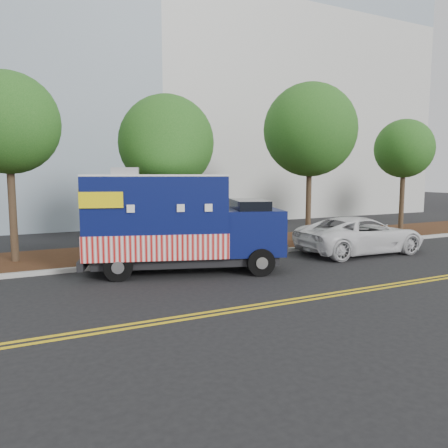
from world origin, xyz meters
name	(u,v)px	position (x,y,z in m)	size (l,w,h in m)	color
ground	(221,266)	(0.00, 0.00, 0.00)	(120.00, 120.00, 0.00)	black
curb	(204,258)	(0.00, 1.40, 0.07)	(120.00, 0.18, 0.15)	#9E9E99
mulch_strip	(184,249)	(0.00, 3.50, 0.07)	(120.00, 4.00, 0.15)	#321B0E
centerline_near	(295,299)	(0.00, -4.45, 0.01)	(120.00, 0.10, 0.01)	gold
centerline_far	(301,301)	(0.00, -4.70, 0.01)	(120.00, 0.10, 0.01)	gold
office_building	(120,19)	(2.00, 22.00, 15.20)	(46.00, 20.00, 30.40)	silver
tree_a	(8,123)	(-6.45, 3.46, 4.96)	(3.51, 3.51, 6.74)	#38281C
tree_b	(166,143)	(-0.89, 3.03, 4.44)	(3.74, 3.74, 6.32)	#38281C
tree_c	(310,130)	(6.37, 3.43, 5.28)	(4.39, 4.39, 7.49)	#38281C
tree_d	(404,149)	(12.74, 3.51, 4.56)	(3.14, 3.14, 6.16)	#38281C
sign_post	(159,229)	(-1.62, 1.84, 1.20)	(0.06, 0.06, 2.40)	#473828
food_truck	(174,225)	(-1.71, 0.01, 1.56)	(6.91, 4.19, 3.44)	black
white_car	(361,235)	(6.25, -0.22, 0.75)	(2.49, 5.40, 1.50)	white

